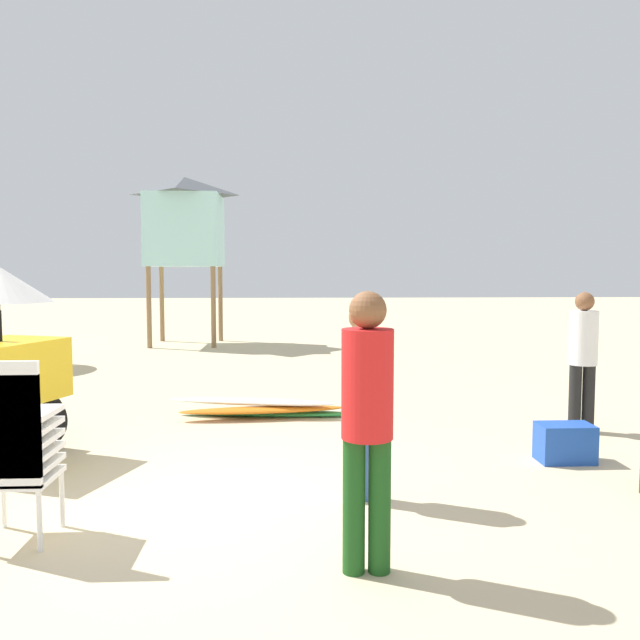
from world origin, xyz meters
TOP-DOWN VIEW (x-y plane):
  - ground at (0.00, 0.00)m, footprint 80.00×80.00m
  - stacked_plastic_chairs at (-1.10, -0.72)m, footprint 0.48×0.48m
  - surfboard_pile at (0.41, 3.04)m, footprint 2.45×0.72m
  - lifeguard_near_left at (4.18, 2.13)m, footprint 0.32×0.32m
  - lifeguard_near_right at (1.36, 0.03)m, footprint 0.32×0.32m
  - lifeguard_far_right at (1.26, -1.22)m, footprint 0.32×0.32m
  - lifeguard_tower at (-1.88, 11.38)m, footprint 1.98×1.98m
  - cooler_box at (3.49, 0.99)m, footprint 0.53×0.33m

SIDE VIEW (x-z plane):
  - ground at x=0.00m, z-range 0.00..0.00m
  - surfboard_pile at x=0.41m, z-range 0.00..0.24m
  - cooler_box at x=3.49m, z-range 0.00..0.37m
  - stacked_plastic_chairs at x=-1.10m, z-range 0.10..1.39m
  - lifeguard_near_right at x=1.36m, z-range 0.12..1.72m
  - lifeguard_near_left at x=4.18m, z-range 0.12..1.75m
  - lifeguard_far_right at x=1.26m, z-range 0.14..1.89m
  - lifeguard_tower at x=-1.88m, z-range 1.00..5.25m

